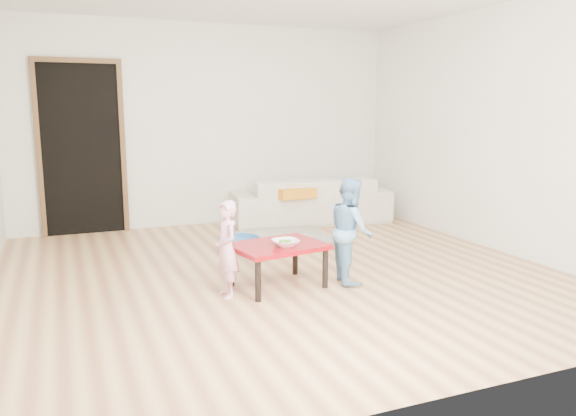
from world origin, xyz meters
TOP-DOWN VIEW (x-y plane):
  - floor at (0.00, 0.00)m, footprint 5.00×5.00m
  - back_wall at (0.00, 2.50)m, footprint 5.00×0.02m
  - right_wall at (2.50, 0.00)m, footprint 0.02×5.00m
  - doorway at (-1.60, 2.48)m, footprint 1.02×0.08m
  - sofa at (1.24, 2.05)m, footprint 2.19×1.07m
  - cushion at (0.88, 1.78)m, footprint 0.51×0.46m
  - red_table at (-0.17, -0.40)m, footprint 0.85×0.70m
  - bowl at (-0.14, -0.49)m, footprint 0.22×0.22m
  - broccoli at (-0.14, -0.49)m, footprint 0.12×0.12m
  - child_pink at (-0.65, -0.48)m, footprint 0.21×0.30m
  - child_blue at (0.48, -0.49)m, footprint 0.44×0.52m
  - basin at (-0.11, 0.94)m, footprint 0.46×0.46m
  - blanket at (0.48, 1.17)m, footprint 1.15×0.99m

SIDE VIEW (x-z plane):
  - floor at x=0.00m, z-range -0.01..0.01m
  - blanket at x=0.48m, z-range 0.00..0.05m
  - basin at x=-0.11m, z-range 0.00..0.14m
  - red_table at x=-0.17m, z-range 0.00..0.38m
  - sofa at x=1.24m, z-range 0.00..0.61m
  - child_pink at x=-0.65m, z-range 0.00..0.80m
  - bowl at x=-0.14m, z-range 0.38..0.44m
  - broccoli at x=-0.14m, z-range 0.38..0.44m
  - child_blue at x=0.48m, z-range 0.00..0.94m
  - cushion at x=0.88m, z-range 0.40..0.53m
  - doorway at x=-1.60m, z-range -0.03..2.08m
  - back_wall at x=0.00m, z-range 0.00..2.60m
  - right_wall at x=2.50m, z-range 0.00..2.60m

